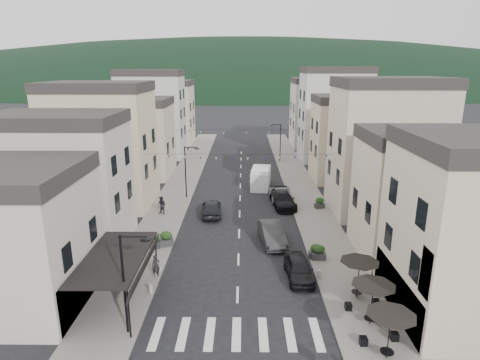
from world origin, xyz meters
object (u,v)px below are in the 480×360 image
object	(u,v)px
parked_car_e	(212,208)
delivery_van	(261,177)
pedestrian_a	(156,266)
pedestrian_b	(162,206)
parked_car_a	(299,269)
parked_car_b	(272,234)
parked_car_c	(281,194)
parked_car_d	(283,199)

from	to	relation	value
parked_car_e	delivery_van	bearing A→B (deg)	-122.61
pedestrian_a	pedestrian_b	distance (m)	12.44
pedestrian_b	parked_car_a	bearing A→B (deg)	-17.25
parked_car_b	parked_car_e	xyz separation A→B (m)	(-5.62, 6.53, -0.03)
parked_car_a	pedestrian_b	distance (m)	17.26
parked_car_c	pedestrian_a	xyz separation A→B (m)	(-10.40, -17.17, 0.19)
parked_car_c	parked_car_e	world-z (taller)	parked_car_e
parked_car_a	parked_car_b	bearing A→B (deg)	101.34
parked_car_a	pedestrian_b	world-z (taller)	pedestrian_b
parked_car_b	parked_car_e	distance (m)	8.61
parked_car_d	pedestrian_a	bearing A→B (deg)	-131.23
parked_car_a	pedestrian_a	distance (m)	10.11
parked_car_a	parked_car_c	xyz separation A→B (m)	(0.29, 17.21, -0.04)
delivery_van	pedestrian_a	distance (m)	23.82
parked_car_b	parked_car_d	size ratio (longest dim) A/B	0.93
parked_car_d	pedestrian_a	size ratio (longest dim) A/B	3.49
parked_car_a	parked_car_b	world-z (taller)	parked_car_b
parked_car_b	parked_car_e	world-z (taller)	parked_car_b
parked_car_c	parked_car_e	size ratio (longest dim) A/B	1.07
parked_car_c	pedestrian_b	world-z (taller)	pedestrian_b
parked_car_e	parked_car_a	bearing A→B (deg)	115.62
parked_car_c	parked_car_e	distance (m)	8.82
parked_car_b	parked_car_a	bearing A→B (deg)	-82.85
parked_car_b	pedestrian_a	size ratio (longest dim) A/B	3.26
delivery_van	pedestrian_a	xyz separation A→B (m)	(-8.34, -22.30, -0.36)
parked_car_e	delivery_van	world-z (taller)	delivery_van
parked_car_d	parked_car_a	bearing A→B (deg)	-97.77
parked_car_e	parked_car_c	bearing A→B (deg)	-151.40
parked_car_b	pedestrian_a	world-z (taller)	pedestrian_a
parked_car_a	pedestrian_a	xyz separation A→B (m)	(-10.11, 0.04, 0.15)
parked_car_d	delivery_van	distance (m)	7.52
parked_car_b	pedestrian_b	xyz separation A→B (m)	(-10.59, 6.40, 0.22)
parked_car_d	delivery_van	xyz separation A→B (m)	(-2.06, 7.21, 0.47)
parked_car_d	delivery_van	world-z (taller)	delivery_van
parked_car_c	pedestrian_b	distance (m)	13.33
parked_car_d	parked_car_e	xyz separation A→B (m)	(-7.42, -2.69, 0.02)
parked_car_c	parked_car_d	xyz separation A→B (m)	(0.00, -2.09, 0.08)
parked_car_b	pedestrian_a	distance (m)	10.41
parked_car_e	pedestrian_a	size ratio (longest dim) A/B	3.04
parked_car_a	parked_car_c	world-z (taller)	parked_car_a
pedestrian_b	parked_car_e	bearing A→B (deg)	29.67
delivery_van	parked_car_b	bearing A→B (deg)	-82.10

